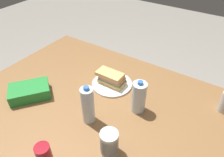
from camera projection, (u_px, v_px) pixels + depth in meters
name	position (u px, v px, depth m)	size (l,w,h in m)	color
dining_table	(97.00, 111.00, 1.31)	(1.49, 1.07, 0.78)	olive
paper_plate	(112.00, 84.00, 1.37)	(0.26, 0.26, 0.01)	white
sandwich	(111.00, 78.00, 1.34)	(0.18, 0.10, 0.08)	#DBB26B
soda_can_red	(44.00, 156.00, 0.90)	(0.07, 0.07, 0.12)	maroon
chip_bag	(30.00, 91.00, 1.26)	(0.23, 0.15, 0.07)	#268C38
water_bottle_tall	(88.00, 105.00, 1.07)	(0.07, 0.07, 0.23)	silver
plastic_cup_stack	(109.00, 143.00, 0.94)	(0.08, 0.08, 0.13)	silver
water_bottle_spare	(139.00, 97.00, 1.14)	(0.08, 0.08, 0.20)	silver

